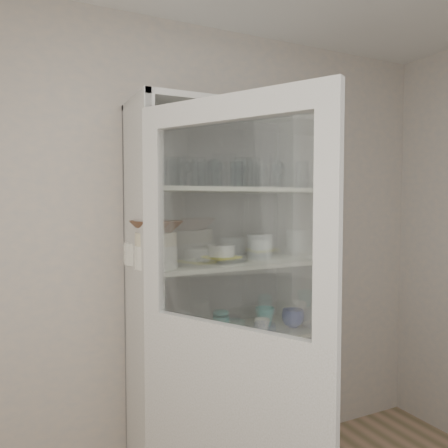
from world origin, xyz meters
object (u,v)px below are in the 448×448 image
plate_stack_back (146,253)px  mug_blue (293,318)px  teal_jar (221,323)px  white_ramekin (222,250)px  cupboard_door (229,381)px  plate_stack_front (156,257)px  mug_teal (265,317)px  goblet_3 (278,174)px  cream_bowl (156,239)px  measuring_cups (183,339)px  goblet_1 (215,172)px  yellow_trivet (222,257)px  goblet_2 (242,175)px  tin_box (252,390)px  cream_dish (182,405)px  grey_bowl_stack (259,247)px  mug_white (262,326)px  white_canister (151,329)px  goblet_0 (186,173)px  glass_platter (222,260)px

plate_stack_back → mug_blue: plate_stack_back is taller
teal_jar → white_ramekin: bearing=-95.0°
cupboard_door → plate_stack_front: bearing=164.4°
mug_teal → goblet_3: bearing=9.8°
cream_bowl → measuring_cups: size_ratio=1.88×
goblet_1 → mug_teal: 0.89m
plate_stack_front → mug_teal: bearing=7.8°
yellow_trivet → measuring_cups: size_ratio=1.45×
goblet_2 → measuring_cups: bearing=-159.6°
teal_jar → tin_box: teal_jar is taller
goblet_2 → cream_dish: bearing=-168.6°
grey_bowl_stack → goblet_3: bearing=30.2°
cream_dish → goblet_3: bearing=7.6°
mug_blue → teal_jar: size_ratio=1.15×
plate_stack_back → teal_jar: bearing=-11.7°
measuring_cups → goblet_2: bearing=20.4°
goblet_1 → cream_bowl: bearing=-156.5°
cream_dish → goblet_1: bearing=19.7°
cupboard_door → goblet_1: 1.17m
mug_blue → mug_teal: bearing=158.2°
goblet_2 → yellow_trivet: bearing=-152.0°
yellow_trivet → mug_white: yellow_trivet is taller
plate_stack_back → cupboard_door: bearing=-79.9°
goblet_2 → plate_stack_back: 0.71m
goblet_3 → mug_blue: (0.00, -0.17, -0.84)m
goblet_2 → measuring_cups: 0.97m
plate_stack_back → mug_blue: size_ratio=1.86×
goblet_3 → plate_stack_back: 0.93m
plate_stack_back → white_canister: (0.00, -0.06, -0.39)m
grey_bowl_stack → teal_jar: size_ratio=1.28×
white_ramekin → white_canister: 0.56m
goblet_1 → goblet_3: bearing=0.4°
goblet_0 → tin_box: (0.37, -0.09, -1.25)m
goblet_0 → goblet_2: bearing=-0.2°
cream_dish → glass_platter: bearing=-2.6°
plate_stack_back → white_canister: 0.40m
plate_stack_front → cream_dish: (0.16, 0.09, -0.82)m
glass_platter → measuring_cups: size_ratio=2.60×
cupboard_door → cream_bowl: (-0.13, 0.54, 0.53)m
cream_bowl → glass_platter: (0.40, 0.08, -0.14)m
goblet_0 → mug_blue: 1.04m
goblet_3 → white_canister: bearing=-175.2°
teal_jar → white_canister: white_canister is taller
goblet_1 → goblet_3: goblet_3 is taller
mug_blue → teal_jar: 0.43m
white_ramekin → grey_bowl_stack: 0.23m
cream_bowl → mug_blue: size_ratio=1.62×
yellow_trivet → mug_teal: yellow_trivet is taller
grey_bowl_stack → cream_dish: (-0.46, 0.02, -0.83)m
plate_stack_back → mug_white: (0.59, -0.21, -0.41)m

